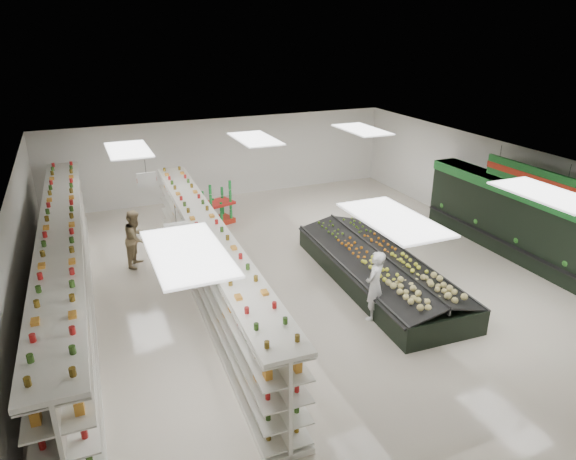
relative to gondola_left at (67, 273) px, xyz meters
name	(u,v)px	position (x,y,z in m)	size (l,w,h in m)	color
floor	(305,277)	(6.07, -0.66, -1.02)	(16.00, 16.00, 0.00)	beige
ceiling	(307,167)	(6.07, -0.66, 2.18)	(14.00, 16.00, 0.02)	white
wall_back	(223,158)	(6.07, 7.34, 0.58)	(14.00, 0.02, 3.20)	white
wall_front	(549,421)	(6.07, -8.66, 0.58)	(14.00, 0.02, 3.20)	white
wall_left	(18,269)	(-0.93, -0.66, 0.58)	(0.02, 16.00, 3.20)	white
wall_right	(505,194)	(13.07, -0.66, 0.58)	(0.02, 16.00, 3.20)	white
produce_wall_case	(529,222)	(12.60, -2.16, 0.22)	(0.93, 8.00, 2.20)	black
aisle_sign_near	(177,232)	(2.27, -2.66, 1.73)	(0.52, 0.06, 0.75)	white
aisle_sign_far	(147,180)	(2.27, 1.34, 1.73)	(0.52, 0.06, 0.75)	white
hortifruti_banner	(530,176)	(12.31, -2.16, 1.63)	(0.12, 3.20, 0.95)	#1C6B27
gondola_left	(67,273)	(0.00, 0.00, 0.00)	(1.25, 12.82, 2.22)	white
gondola_center	(209,265)	(3.34, -0.71, -0.09)	(1.29, 11.65, 2.02)	white
produce_island	(378,269)	(7.79, -1.71, -0.59)	(2.57, 6.39, 0.94)	black
soda_endcap	(217,205)	(4.94, 4.39, -0.33)	(1.29, 1.05, 1.43)	red
shopper_main	(375,286)	(6.70, -3.23, -0.14)	(0.64, 0.42, 1.75)	white
shopper_background	(136,238)	(1.87, 2.01, -0.17)	(0.83, 0.51, 1.70)	tan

